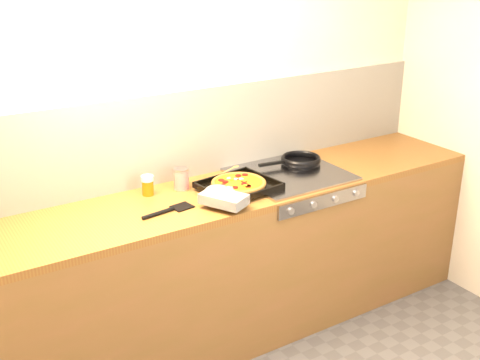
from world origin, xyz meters
TOP-DOWN VIEW (x-y plane):
  - room_shell at (0.00, 1.39)m, footprint 3.20×3.20m
  - counter_run at (0.00, 1.10)m, footprint 3.20×0.62m
  - stovetop at (0.45, 1.10)m, footprint 0.60×0.56m
  - pizza_on_tray at (0.02, 1.02)m, footprint 0.51×0.48m
  - frying_pan at (0.59, 1.19)m, footprint 0.41×0.27m
  - tomato_can at (-0.17, 1.24)m, footprint 0.08×0.08m
  - juice_glass at (-0.36, 1.26)m, footprint 0.07×0.07m
  - wooden_spoon at (0.16, 1.32)m, footprint 0.29×0.14m
  - black_spatula at (-0.36, 1.01)m, footprint 0.29×0.10m

SIDE VIEW (x-z plane):
  - counter_run at x=0.00m, z-range 0.00..0.90m
  - stovetop at x=0.45m, z-range 0.90..0.92m
  - black_spatula at x=-0.36m, z-range 0.90..0.92m
  - wooden_spoon at x=0.16m, z-range 0.90..0.92m
  - frying_pan at x=0.59m, z-range 0.92..0.96m
  - pizza_on_tray at x=0.02m, z-range 0.91..0.97m
  - juice_glass at x=-0.36m, z-range 0.90..1.01m
  - tomato_can at x=-0.17m, z-range 0.90..1.02m
  - room_shell at x=0.00m, z-range -0.45..2.75m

